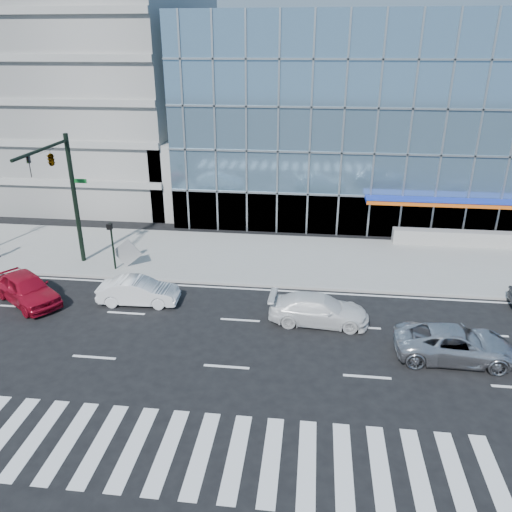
# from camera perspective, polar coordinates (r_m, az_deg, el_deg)

# --- Properties ---
(ground) EXTENTS (160.00, 160.00, 0.00)m
(ground) POSITION_cam_1_polar(r_m,az_deg,el_deg) (25.48, -1.83, -7.33)
(ground) COLOR black
(ground) RESTS_ON ground
(sidewalk) EXTENTS (120.00, 8.00, 0.15)m
(sidewalk) POSITION_cam_1_polar(r_m,az_deg,el_deg) (32.54, 0.24, -0.13)
(sidewalk) COLOR gray
(sidewalk) RESTS_ON ground
(theatre_building) EXTENTS (42.00, 26.00, 15.00)m
(theatre_building) POSITION_cam_1_polar(r_m,az_deg,el_deg) (49.18, 19.95, 15.47)
(theatre_building) COLOR #668CAB
(theatre_building) RESTS_ON ground
(parking_garage) EXTENTS (24.00, 24.00, 20.00)m
(parking_garage) POSITION_cam_1_polar(r_m,az_deg,el_deg) (53.23, -20.41, 18.61)
(parking_garage) COLOR gray
(parking_garage) RESTS_ON ground
(ramp_block) EXTENTS (6.00, 8.00, 6.00)m
(ramp_block) POSITION_cam_1_polar(r_m,az_deg,el_deg) (42.00, -6.42, 9.30)
(ramp_block) COLOR gray
(ramp_block) RESTS_ON ground
(traffic_signal) EXTENTS (1.14, 5.74, 8.00)m
(traffic_signal) POSITION_cam_1_polar(r_m,az_deg,el_deg) (30.72, -21.63, 8.81)
(traffic_signal) COLOR black
(traffic_signal) RESTS_ON sidewalk
(ped_signal_post) EXTENTS (0.30, 0.33, 3.00)m
(ped_signal_post) POSITION_cam_1_polar(r_m,az_deg,el_deg) (31.11, -16.18, 1.91)
(ped_signal_post) COLOR black
(ped_signal_post) RESTS_ON sidewalk
(silver_suv) EXTENTS (5.32, 2.52, 1.47)m
(silver_suv) POSITION_cam_1_polar(r_m,az_deg,el_deg) (23.95, 21.85, -9.30)
(silver_suv) COLOR silver
(silver_suv) RESTS_ON ground
(white_suv) EXTENTS (5.04, 2.23, 1.44)m
(white_suv) POSITION_cam_1_polar(r_m,az_deg,el_deg) (25.14, 7.18, -6.09)
(white_suv) COLOR white
(white_suv) RESTS_ON ground
(white_sedan) EXTENTS (4.34, 1.69, 1.41)m
(white_sedan) POSITION_cam_1_polar(r_m,az_deg,el_deg) (27.47, -13.28, -3.94)
(white_sedan) COLOR white
(white_sedan) RESTS_ON ground
(red_sedan) EXTENTS (5.06, 4.38, 1.65)m
(red_sedan) POSITION_cam_1_polar(r_m,az_deg,el_deg) (29.48, -24.75, -3.37)
(red_sedan) COLOR maroon
(red_sedan) RESTS_ON ground
(tilted_panel) EXTENTS (1.82, 0.31, 1.83)m
(tilted_panel) POSITION_cam_1_polar(r_m,az_deg,el_deg) (31.66, -14.50, 0.36)
(tilted_panel) COLOR #999999
(tilted_panel) RESTS_ON sidewalk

